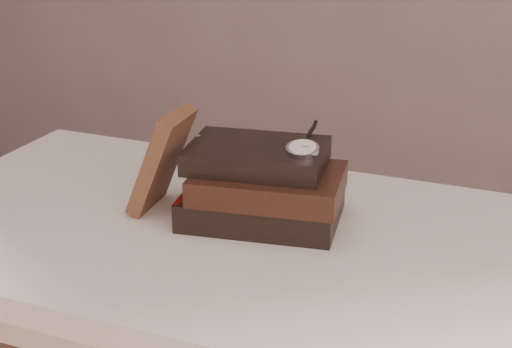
% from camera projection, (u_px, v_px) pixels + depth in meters
% --- Properties ---
extents(table, '(1.00, 0.60, 0.75)m').
position_uv_depth(table, '(211.00, 276.00, 1.22)').
color(table, silver).
rests_on(table, ground).
extents(book_stack, '(0.27, 0.20, 0.12)m').
position_uv_depth(book_stack, '(263.00, 186.00, 1.18)').
color(book_stack, black).
rests_on(book_stack, table).
extents(journal, '(0.10, 0.11, 0.17)m').
position_uv_depth(journal, '(162.00, 160.00, 1.21)').
color(journal, '#44271A').
rests_on(journal, table).
extents(pocket_watch, '(0.06, 0.15, 0.02)m').
position_uv_depth(pocket_watch, '(303.00, 147.00, 1.13)').
color(pocket_watch, silver).
rests_on(pocket_watch, book_stack).
extents(eyeglasses, '(0.12, 0.13, 0.05)m').
position_uv_depth(eyeglasses, '(224.00, 157.00, 1.27)').
color(eyeglasses, silver).
rests_on(eyeglasses, book_stack).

